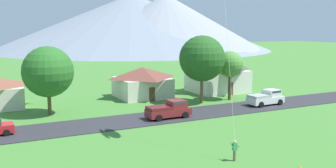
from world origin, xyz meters
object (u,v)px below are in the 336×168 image
at_px(house_leftmost, 217,74).
at_px(pickup_truck_maroon_west_side, 169,109).
at_px(tree_left_of_center, 230,65).
at_px(tree_near_left, 48,72).
at_px(house_rightmost, 142,82).
at_px(tree_right_of_center, 202,59).
at_px(pickup_truck_white_east_side, 266,98).
at_px(soccer_ball, 300,168).

distance_m(house_leftmost, pickup_truck_maroon_west_side, 20.02).
height_order(house_leftmost, tree_left_of_center, tree_left_of_center).
height_order(tree_near_left, tree_left_of_center, tree_near_left).
relative_size(house_rightmost, pickup_truck_maroon_west_side, 1.51).
distance_m(tree_right_of_center, pickup_truck_white_east_side, 10.16).
bearing_deg(tree_left_of_center, house_rightmost, 143.99).
bearing_deg(soccer_ball, house_leftmost, 66.43).
distance_m(tree_near_left, pickup_truck_white_east_side, 28.48).
relative_size(tree_right_of_center, pickup_truck_white_east_side, 1.78).
height_order(house_rightmost, tree_near_left, tree_near_left).
height_order(house_leftmost, tree_near_left, tree_near_left).
distance_m(tree_near_left, pickup_truck_maroon_west_side, 15.17).
distance_m(house_leftmost, tree_left_of_center, 7.40).
height_order(house_leftmost, pickup_truck_maroon_west_side, house_leftmost).
distance_m(house_rightmost, tree_right_of_center, 10.41).
height_order(house_rightmost, pickup_truck_white_east_side, house_rightmost).
bearing_deg(pickup_truck_maroon_west_side, pickup_truck_white_east_side, 2.96).
bearing_deg(soccer_ball, tree_left_of_center, 65.33).
bearing_deg(tree_near_left, house_leftmost, 9.85).
distance_m(house_rightmost, pickup_truck_maroon_west_side, 14.12).
xyz_separation_m(house_rightmost, pickup_truck_maroon_west_side, (-2.39, -13.86, -1.30)).
relative_size(house_leftmost, soccer_ball, 37.65).
bearing_deg(pickup_truck_white_east_side, house_rightmost, 134.12).
bearing_deg(house_rightmost, pickup_truck_maroon_west_side, -99.80).
xyz_separation_m(pickup_truck_maroon_west_side, soccer_ball, (1.48, -18.69, -0.94)).
height_order(house_rightmost, pickup_truck_maroon_west_side, house_rightmost).
distance_m(tree_right_of_center, pickup_truck_maroon_west_side, 11.30).
relative_size(tree_near_left, tree_right_of_center, 0.88).
xyz_separation_m(tree_right_of_center, soccer_ball, (-6.58, -24.70, -6.09)).
distance_m(pickup_truck_white_east_side, soccer_ball, 23.76).
relative_size(house_rightmost, soccer_ball, 32.88).
distance_m(tree_near_left, soccer_ball, 30.48).
height_order(tree_left_of_center, pickup_truck_white_east_side, tree_left_of_center).
distance_m(pickup_truck_maroon_west_side, pickup_truck_white_east_side, 15.10).
distance_m(tree_left_of_center, soccer_ball, 27.86).
relative_size(tree_left_of_center, soccer_ball, 29.50).
relative_size(house_rightmost, tree_near_left, 0.95).
relative_size(house_rightmost, tree_left_of_center, 1.11).
bearing_deg(tree_right_of_center, pickup_truck_white_east_side, -36.72).
height_order(tree_left_of_center, pickup_truck_maroon_west_side, tree_left_of_center).
height_order(pickup_truck_maroon_west_side, soccer_ball, pickup_truck_maroon_west_side).
bearing_deg(tree_right_of_center, tree_left_of_center, 2.29).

